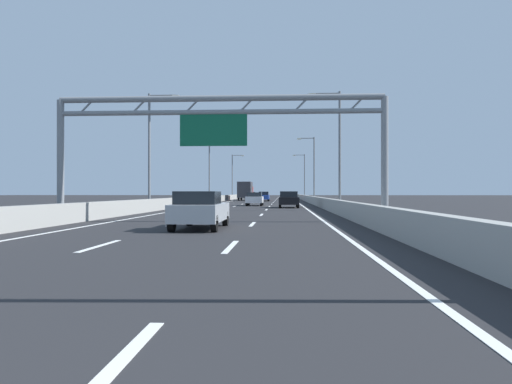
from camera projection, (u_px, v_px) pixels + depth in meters
ground_plane at (268, 199)px, 100.29m from camera, size 260.00×260.00×0.00m
lane_dash_left_1 at (100, 246)px, 13.04m from camera, size 0.16×3.00×0.01m
lane_dash_left_2 at (175, 224)px, 22.02m from camera, size 0.16×3.00×0.01m
lane_dash_left_3 at (206, 215)px, 31.01m from camera, size 0.16×3.00×0.01m
lane_dash_left_4 at (223, 210)px, 39.99m from camera, size 0.16×3.00×0.01m
lane_dash_left_5 at (234, 206)px, 48.98m from camera, size 0.16×3.00×0.01m
lane_dash_left_6 at (242, 204)px, 57.96m from camera, size 0.16×3.00×0.01m
lane_dash_left_7 at (248, 203)px, 66.95m from camera, size 0.16×3.00×0.01m
lane_dash_left_8 at (252, 201)px, 75.93m from camera, size 0.16×3.00×0.01m
lane_dash_left_9 at (255, 200)px, 84.92m from camera, size 0.16×3.00×0.01m
lane_dash_left_10 at (258, 200)px, 93.90m from camera, size 0.16×3.00×0.01m
lane_dash_left_11 at (260, 199)px, 102.89m from camera, size 0.16×3.00×0.01m
lane_dash_left_12 at (262, 198)px, 111.88m from camera, size 0.16×3.00×0.01m
lane_dash_left_13 at (264, 198)px, 120.86m from camera, size 0.16×3.00×0.01m
lane_dash_left_14 at (265, 197)px, 129.85m from camera, size 0.16×3.00×0.01m
lane_dash_left_15 at (266, 197)px, 138.83m from camera, size 0.16×3.00×0.01m
lane_dash_left_16 at (267, 197)px, 147.82m from camera, size 0.16×3.00×0.01m
lane_dash_left_17 at (268, 197)px, 156.80m from camera, size 0.16×3.00×0.01m
lane_dash_right_0 at (108, 374)px, 3.85m from camera, size 0.16×3.00×0.01m
lane_dash_right_1 at (231, 247)px, 12.83m from camera, size 0.16×3.00×0.01m
lane_dash_right_2 at (252, 224)px, 21.82m from camera, size 0.16×3.00×0.01m
lane_dash_right_3 at (261, 215)px, 30.80m from camera, size 0.16×3.00×0.01m
lane_dash_right_4 at (266, 210)px, 39.79m from camera, size 0.16×3.00×0.01m
lane_dash_right_5 at (269, 206)px, 48.77m from camera, size 0.16×3.00×0.01m
lane_dash_right_6 at (272, 204)px, 57.76m from camera, size 0.16×3.00×0.01m
lane_dash_right_7 at (273, 203)px, 66.74m from camera, size 0.16×3.00×0.01m
lane_dash_right_8 at (274, 201)px, 75.73m from camera, size 0.16×3.00×0.01m
lane_dash_right_9 at (275, 200)px, 84.71m from camera, size 0.16×3.00×0.01m
lane_dash_right_10 at (276, 200)px, 93.70m from camera, size 0.16×3.00×0.01m
lane_dash_right_11 at (277, 199)px, 102.68m from camera, size 0.16×3.00×0.01m
lane_dash_right_12 at (277, 198)px, 111.67m from camera, size 0.16×3.00×0.01m
lane_dash_right_13 at (278, 198)px, 120.65m from camera, size 0.16×3.00×0.01m
lane_dash_right_14 at (278, 197)px, 129.64m from camera, size 0.16×3.00×0.01m
lane_dash_right_15 at (278, 197)px, 138.62m from camera, size 0.16×3.00×0.01m
lane_dash_right_16 at (279, 197)px, 147.61m from camera, size 0.16×3.00×0.01m
lane_dash_right_17 at (279, 197)px, 156.60m from camera, size 0.16×3.00×0.01m
edge_line_left at (238, 200)px, 88.61m from camera, size 0.16×176.00×0.01m
edge_line_right at (294, 200)px, 88.01m from camera, size 0.16×176.00×0.01m
barrier_left at (240, 196)px, 110.67m from camera, size 0.45×220.00×0.95m
barrier_right at (299, 196)px, 109.88m from camera, size 0.45×220.00×0.95m
sign_gantry at (219, 125)px, 24.02m from camera, size 16.78×0.36×6.36m
streetlamp_left_mid at (152, 144)px, 38.86m from camera, size 2.58×0.28×9.50m
streetlamp_right_mid at (337, 143)px, 38.00m from camera, size 2.58×0.28×9.50m
streetlamp_left_far at (211, 166)px, 70.45m from camera, size 2.58×0.28×9.50m
streetlamp_right_far at (313, 165)px, 69.59m from camera, size 2.58×0.28×9.50m
streetlamp_left_distant at (233, 174)px, 102.04m from camera, size 2.58×0.28×9.50m
streetlamp_right_distant at (303, 174)px, 101.18m from camera, size 2.58×0.28×9.50m
black_car at (289, 199)px, 45.32m from camera, size 1.87×4.39×1.54m
red_car at (264, 196)px, 85.40m from camera, size 1.77×4.46×1.51m
blue_car at (264, 196)px, 76.74m from camera, size 1.72×4.13×1.55m
white_car at (255, 199)px, 51.79m from camera, size 1.76×4.19×1.44m
silver_car at (200, 210)px, 19.12m from camera, size 1.81×4.46×1.51m
yellow_car at (252, 195)px, 103.01m from camera, size 1.74×4.45×1.48m
box_truck at (245, 191)px, 84.35m from camera, size 2.32×7.59×3.26m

